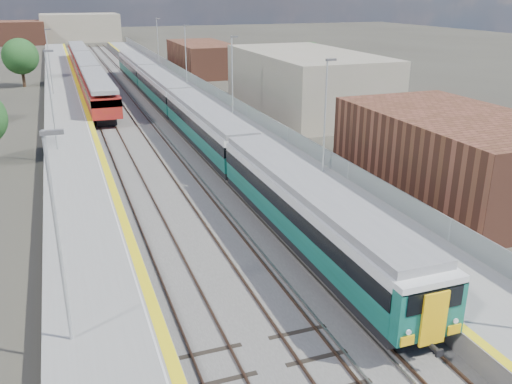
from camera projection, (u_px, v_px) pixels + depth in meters
ground at (154, 112)px, 59.62m from camera, size 320.00×320.00×0.00m
ballast_bed at (130, 109)px, 61.09m from camera, size 10.50×155.00×0.06m
tracks at (133, 105)px, 62.73m from camera, size 8.96×160.00×0.17m
platform_right at (195, 100)px, 63.32m from camera, size 4.70×155.00×8.52m
platform_left at (66, 109)px, 58.72m from camera, size 4.30×155.00×8.52m
buildings at (9, 0)px, 128.15m from camera, size 72.00×185.50×40.00m
green_train at (181, 104)px, 52.73m from camera, size 2.80×77.87×3.08m
red_train at (86, 69)px, 76.74m from camera, size 2.89×58.69×3.65m
tree_c at (20, 56)px, 74.21m from camera, size 4.87×4.87×6.60m
tree_d at (310, 58)px, 76.45m from camera, size 4.37×4.37×5.92m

